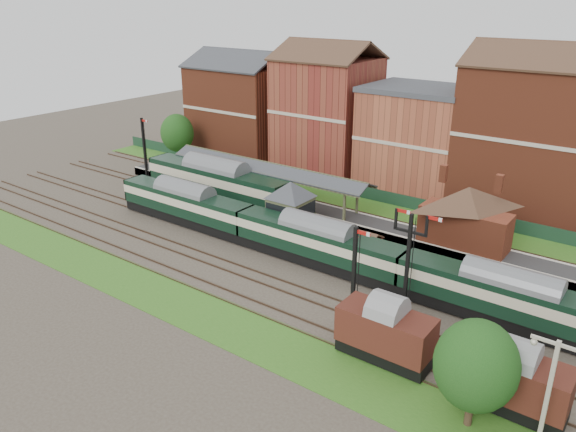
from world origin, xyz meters
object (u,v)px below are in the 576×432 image
Objects in this scene: semaphore_bracket at (409,256)px; dmu_train at (317,242)px; goods_van_a at (386,332)px; platform_railcar at (217,182)px.

semaphore_bracket is 10.32m from dmu_train.
semaphore_bracket is 7.15m from goods_van_a.
semaphore_bracket is at bearing -14.42° from dmu_train.
goods_van_a is (29.54, -15.50, -0.47)m from platform_railcar.
dmu_train is at bearing 141.58° from goods_van_a.
semaphore_bracket is at bearing -17.87° from platform_railcar.
platform_railcar is 33.36m from goods_van_a.
semaphore_bracket reaches higher than dmu_train.
semaphore_bracket reaches higher than platform_railcar.
dmu_train reaches higher than goods_van_a.
platform_railcar is (-27.92, 9.00, -2.02)m from semaphore_bracket.
goods_van_a is (1.62, -6.50, -2.49)m from semaphore_bracket.
platform_railcar is at bearing 162.13° from semaphore_bracket.
dmu_train is 8.00× the size of goods_van_a.
semaphore_bracket is 1.31× the size of goods_van_a.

